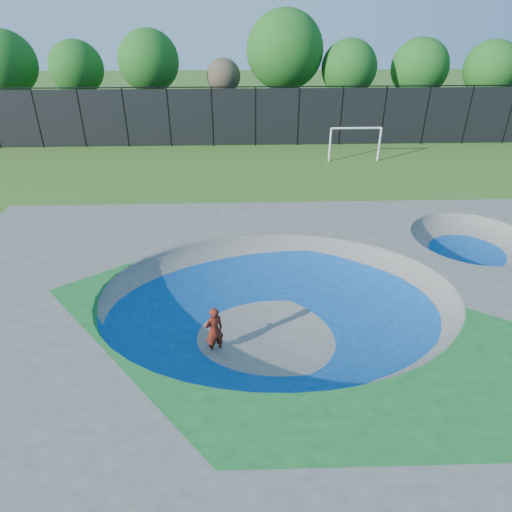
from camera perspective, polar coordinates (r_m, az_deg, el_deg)
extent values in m
plane|color=#36601A|center=(14.69, 2.70, -9.52)|extent=(120.00, 120.00, 0.00)
cube|color=gray|center=(14.23, 2.77, -7.17)|extent=(22.00, 14.00, 1.50)
imported|color=red|center=(13.54, -5.24, -9.27)|extent=(0.69, 0.61, 1.59)
cube|color=black|center=(14.03, -5.09, -11.71)|extent=(0.79, 0.55, 0.05)
cylinder|color=white|center=(30.27, 9.24, 13.53)|extent=(0.12, 0.12, 2.12)
cylinder|color=white|center=(31.03, 15.16, 13.30)|extent=(0.12, 0.12, 2.12)
cylinder|color=white|center=(30.35, 12.45, 15.35)|extent=(3.17, 0.12, 0.12)
cylinder|color=black|center=(35.96, -25.67, 15.21)|extent=(0.09, 0.09, 4.00)
cylinder|color=black|center=(34.91, -20.99, 15.77)|extent=(0.09, 0.09, 4.00)
cylinder|color=black|center=(34.09, -16.02, 16.25)|extent=(0.09, 0.09, 4.00)
cylinder|color=black|center=(33.52, -10.83, 16.62)|extent=(0.09, 0.09, 4.00)
cylinder|color=black|center=(33.21, -5.48, 16.87)|extent=(0.09, 0.09, 4.00)
cylinder|color=black|center=(33.17, -0.07, 16.98)|extent=(0.09, 0.09, 4.00)
cylinder|color=black|center=(33.40, 5.32, 16.95)|extent=(0.09, 0.09, 4.00)
cylinder|color=black|center=(33.90, 10.58, 16.79)|extent=(0.09, 0.09, 4.00)
cylinder|color=black|center=(34.65, 15.64, 16.50)|extent=(0.09, 0.09, 4.00)
cylinder|color=black|center=(35.64, 20.44, 16.12)|extent=(0.09, 0.09, 4.00)
cylinder|color=black|center=(36.84, 24.93, 15.66)|extent=(0.09, 0.09, 4.00)
cylinder|color=black|center=(38.25, 29.09, 15.15)|extent=(0.09, 0.09, 4.00)
cube|color=black|center=(33.17, -0.07, 16.98)|extent=(48.00, 0.03, 3.80)
cylinder|color=black|center=(32.79, -0.07, 20.40)|extent=(48.00, 0.08, 0.08)
cylinder|color=#493724|center=(43.28, -27.86, 16.07)|extent=(0.44, 0.44, 2.99)
sphere|color=#195917|center=(42.81, -28.96, 20.34)|extent=(4.91, 4.91, 4.91)
cylinder|color=#493724|center=(40.79, -20.74, 16.87)|extent=(0.44, 0.44, 3.00)
sphere|color=#195917|center=(40.32, -21.54, 21.03)|extent=(4.09, 4.09, 4.09)
cylinder|color=#493724|center=(38.27, -12.67, 17.60)|extent=(0.44, 0.44, 3.45)
sphere|color=#195917|center=(37.75, -13.28, 22.65)|extent=(4.50, 4.50, 4.50)
cylinder|color=#493724|center=(38.33, -3.93, 17.79)|extent=(0.44, 0.44, 2.87)
sphere|color=brown|center=(37.89, -4.07, 21.54)|extent=(2.60, 2.60, 2.60)
cylinder|color=#493724|center=(39.25, 3.44, 18.53)|extent=(0.44, 0.44, 3.48)
sphere|color=#195917|center=(38.68, 3.63, 24.30)|extent=(5.94, 5.94, 5.94)
cylinder|color=#493724|center=(39.23, 11.09, 17.64)|extent=(0.44, 0.44, 2.92)
sphere|color=#195917|center=(38.73, 11.55, 22.05)|extent=(4.26, 4.26, 4.26)
cylinder|color=#493724|center=(41.76, 19.05, 17.20)|extent=(0.44, 0.44, 2.71)
sphere|color=#195917|center=(41.29, 19.79, 21.29)|extent=(4.50, 4.50, 4.50)
cylinder|color=#493724|center=(43.01, 26.41, 16.22)|extent=(0.44, 0.44, 2.83)
sphere|color=#195917|center=(42.57, 27.36, 20.09)|extent=(4.23, 4.23, 4.23)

